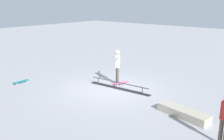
{
  "coord_description": "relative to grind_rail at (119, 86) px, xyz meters",
  "views": [
    {
      "loc": [
        -7.07,
        8.3,
        3.9
      ],
      "look_at": [
        -0.28,
        0.3,
        1.0
      ],
      "focal_mm": 40.0,
      "sensor_mm": 36.0,
      "label": 1
    }
  ],
  "objects": [
    {
      "name": "skater_main",
      "position": [
        0.45,
        -0.43,
        0.85
      ],
      "size": [
        1.03,
        1.01,
        1.7
      ],
      "rotation": [
        0.0,
        0.0,
        5.51
      ],
      "color": "brown",
      "rests_on": "ground_plane"
    },
    {
      "name": "loose_skateboard_teal",
      "position": [
        4.22,
        2.48,
        -0.06
      ],
      "size": [
        0.26,
        0.8,
        0.09
      ],
      "rotation": [
        0.0,
        0.0,
        4.71
      ],
      "color": "teal",
      "rests_on": "ground_plane"
    },
    {
      "name": "ground_plane",
      "position": [
        0.28,
        0.2,
        -0.14
      ],
      "size": [
        60.0,
        60.0,
        0.0
      ],
      "primitive_type": "plane",
      "color": "#9E9EA3"
    },
    {
      "name": "skateboard_main",
      "position": [
        0.31,
        -0.54,
        -0.06
      ],
      "size": [
        0.45,
        0.82,
        0.09
      ],
      "rotation": [
        0.0,
        0.0,
        1.23
      ],
      "color": "#E05993",
      "rests_on": "ground_plane"
    },
    {
      "name": "skate_ledge",
      "position": [
        -3.53,
        0.81,
        0.0
      ],
      "size": [
        1.95,
        0.83,
        0.29
      ],
      "primitive_type": "cube",
      "rotation": [
        0.0,
        0.0,
        -0.17
      ],
      "color": "#B2A893",
      "rests_on": "ground_plane"
    },
    {
      "name": "grind_rail",
      "position": [
        0.0,
        0.0,
        0.0
      ],
      "size": [
        3.21,
        0.53,
        0.32
      ],
      "rotation": [
        0.0,
        0.0,
        0.09
      ],
      "color": "black",
      "rests_on": "ground_plane"
    }
  ]
}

